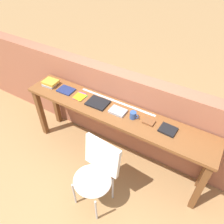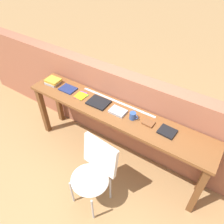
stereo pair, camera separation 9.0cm
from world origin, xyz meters
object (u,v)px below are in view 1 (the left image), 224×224
book_open_centre (98,103)px  chair_white_moulded (96,172)px  pamphlet_pile_colourful (80,96)px  magazine_cycling (66,90)px  book_repair_rightmost (168,130)px  book_stack_leftmost (50,83)px  leather_journal_brown (149,122)px  mug (133,115)px

book_open_centre → chair_white_moulded: bearing=-60.2°
pamphlet_pile_colourful → magazine_cycling: bearing=176.2°
chair_white_moulded → book_repair_rightmost: bearing=51.6°
book_open_centre → magazine_cycling: bearing=178.0°
chair_white_moulded → book_stack_leftmost: bearing=151.1°
book_repair_rightmost → pamphlet_pile_colourful: bearing=-175.8°
chair_white_moulded → leather_journal_brown: bearing=66.3°
magazine_cycling → mug: 1.02m
magazine_cycling → book_open_centre: book_open_centre is taller
mug → book_repair_rightmost: mug is taller
book_repair_rightmost → book_open_centre: bearing=-176.1°
book_stack_leftmost → pamphlet_pile_colourful: bearing=-1.4°
book_open_centre → mug: bearing=-2.5°
magazine_cycling → leather_journal_brown: size_ratio=1.68×
magazine_cycling → pamphlet_pile_colourful: 0.24m
chair_white_moulded → book_stack_leftmost: book_stack_leftmost is taller
book_open_centre → book_repair_rightmost: size_ratio=1.45×
magazine_cycling → book_open_centre: bearing=-1.6°
book_stack_leftmost → magazine_cycling: 0.27m
book_stack_leftmost → book_repair_rightmost: 1.71m
chair_white_moulded → pamphlet_pile_colourful: (-0.67, 0.64, 0.36)m
book_stack_leftmost → book_repair_rightmost: bearing=0.2°
mug → book_stack_leftmost: bearing=179.4°
book_stack_leftmost → magazine_cycling: bearing=0.6°
pamphlet_pile_colourful → mug: bearing=-0.1°
book_stack_leftmost → book_open_centre: book_stack_leftmost is taller
leather_journal_brown → book_repair_rightmost: size_ratio=0.71×
magazine_cycling → pamphlet_pile_colourful: bearing=-4.7°
book_repair_rightmost → chair_white_moulded: bearing=-125.1°
pamphlet_pile_colourful → book_repair_rightmost: book_repair_rightmost is taller
book_stack_leftmost → mug: 1.29m
leather_journal_brown → book_open_centre: bearing=-176.6°
magazine_cycling → book_open_centre: (0.52, -0.01, 0.00)m
chair_white_moulded → book_repair_rightmost: size_ratio=4.87×
book_stack_leftmost → pamphlet_pile_colourful: size_ratio=1.17×
chair_white_moulded → pamphlet_pile_colourful: pamphlet_pile_colourful is taller
leather_journal_brown → chair_white_moulded: bearing=-111.6°
leather_journal_brown → magazine_cycling: bearing=-177.4°
pamphlet_pile_colourful → leather_journal_brown: 0.97m
pamphlet_pile_colourful → book_open_centre: 0.28m
book_open_centre → book_repair_rightmost: 0.92m
pamphlet_pile_colourful → chair_white_moulded: bearing=-43.7°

